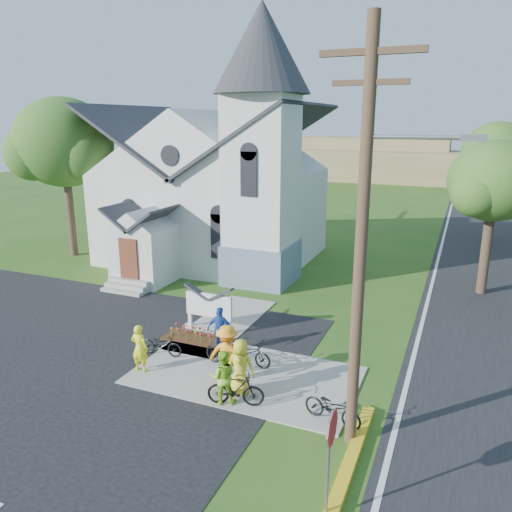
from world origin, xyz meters
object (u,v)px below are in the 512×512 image
at_px(bike_2, 248,352).
at_px(bike_3, 236,389).
at_px(bike_1, 225,353).
at_px(bike_0, 161,344).
at_px(cyclist_3, 227,354).
at_px(stop_sign, 331,442).
at_px(church_sign, 209,306).
at_px(cyclist_0, 140,348).
at_px(cyclist_4, 240,367).
at_px(cyclist_1, 223,377).
at_px(cyclist_2, 220,330).
at_px(bike_4, 333,408).
at_px(utility_pole, 365,233).

bearing_deg(bike_2, bike_3, -156.50).
xyz_separation_m(bike_1, bike_2, (0.62, 0.41, -0.03)).
height_order(bike_0, bike_2, bike_2).
distance_m(bike_1, cyclist_3, 1.05).
height_order(stop_sign, bike_0, stop_sign).
bearing_deg(bike_2, church_sign, 58.83).
xyz_separation_m(bike_1, bike_3, (1.29, -1.96, 0.01)).
bearing_deg(bike_0, cyclist_0, 175.31).
bearing_deg(bike_1, cyclist_4, -128.41).
height_order(cyclist_1, cyclist_4, cyclist_4).
bearing_deg(cyclist_1, cyclist_2, -86.99).
relative_size(bike_0, cyclist_2, 0.92).
distance_m(bike_1, cyclist_2, 1.14).
xyz_separation_m(church_sign, stop_sign, (6.63, -7.40, 0.75)).
bearing_deg(stop_sign, cyclist_4, 134.64).
distance_m(church_sign, bike_3, 5.45).
bearing_deg(bike_4, bike_1, 80.99).
height_order(cyclist_2, bike_4, cyclist_2).
height_order(utility_pole, cyclist_1, utility_pole).
xyz_separation_m(bike_0, bike_4, (6.40, -1.61, 0.04)).
xyz_separation_m(bike_0, cyclist_4, (3.53, -1.20, 0.45)).
bearing_deg(cyclist_2, bike_2, 155.50).
height_order(stop_sign, cyclist_0, stop_sign).
xyz_separation_m(church_sign, cyclist_3, (2.36, -3.27, -0.06)).
bearing_deg(bike_2, cyclist_3, -179.08).
distance_m(bike_1, cyclist_4, 1.77).
xyz_separation_m(utility_pole, cyclist_2, (-5.30, 3.16, -4.53)).
distance_m(cyclist_1, cyclist_2, 3.23).
distance_m(church_sign, bike_0, 2.66).
bearing_deg(bike_4, cyclist_4, 96.05).
bearing_deg(cyclist_2, cyclist_3, 119.32).
distance_m(utility_pole, cyclist_1, 5.94).
relative_size(cyclist_1, bike_3, 0.97).
bearing_deg(cyclist_4, church_sign, -54.34).
xyz_separation_m(church_sign, cyclist_0, (-0.50, -3.76, -0.19)).
relative_size(utility_pole, bike_2, 5.85).
distance_m(stop_sign, bike_2, 6.89).
bearing_deg(bike_1, cyclist_0, 129.56).
bearing_deg(utility_pole, bike_2, 146.64).
bearing_deg(cyclist_0, cyclist_3, -172.75).
relative_size(bike_0, cyclist_1, 0.95).
xyz_separation_m(church_sign, bike_1, (1.89, -2.44, -0.49)).
height_order(bike_2, cyclist_3, cyclist_3).
bearing_deg(cyclist_3, cyclist_2, -58.88).
bearing_deg(bike_1, bike_0, 103.26).
height_order(bike_2, bike_4, bike_2).
height_order(bike_3, cyclist_4, cyclist_4).
bearing_deg(bike_1, bike_4, -102.62).
bearing_deg(bike_1, bike_2, -46.24).
relative_size(church_sign, bike_3, 1.35).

